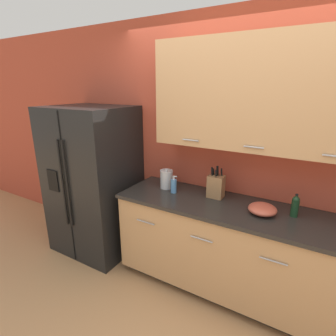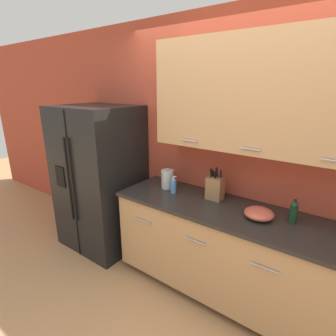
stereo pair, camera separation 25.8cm
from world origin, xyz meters
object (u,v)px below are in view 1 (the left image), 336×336
knife_block (216,186)px  mixing_bowl (262,209)px  soap_dispenser (174,186)px  oil_bottle (295,206)px  refrigerator (94,181)px  steel_canister (166,179)px

knife_block → mixing_bowl: bearing=-16.1°
soap_dispenser → oil_bottle: (1.10, 0.06, 0.02)m
oil_bottle → mixing_bowl: (-0.23, -0.09, -0.05)m
refrigerator → mixing_bowl: bearing=1.4°
knife_block → refrigerator: bearing=-172.8°
steel_canister → mixing_bowl: 1.00m
mixing_bowl → steel_canister: bearing=174.3°
steel_canister → refrigerator: bearing=-170.8°
soap_dispenser → oil_bottle: bearing=3.1°
soap_dispenser → steel_canister: (-0.13, 0.07, 0.02)m
soap_dispenser → mixing_bowl: size_ratio=0.76×
oil_bottle → steel_canister: bearing=179.4°
refrigerator → knife_block: 1.46m
refrigerator → oil_bottle: 2.15m
refrigerator → soap_dispenser: 1.05m
knife_block → oil_bottle: size_ratio=1.58×
refrigerator → knife_block: bearing=7.2°
knife_block → steel_canister: bearing=-176.3°
knife_block → mixing_bowl: knife_block is taller
knife_block → steel_canister: knife_block is taller
knife_block → oil_bottle: 0.70m
steel_canister → mixing_bowl: (0.99, -0.10, -0.05)m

